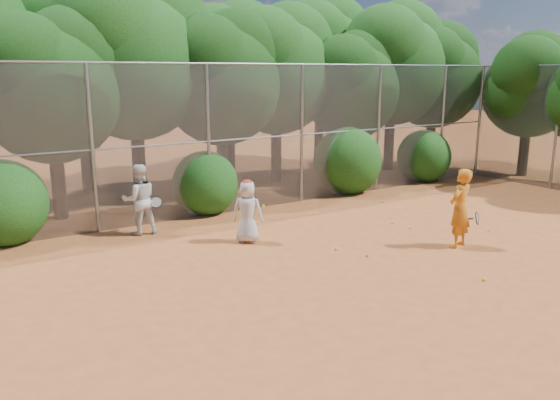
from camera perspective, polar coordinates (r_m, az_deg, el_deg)
ground at (r=10.77m, az=11.84°, el=-7.63°), size 80.00×80.00×0.00m
fence_back at (r=14.98m, az=-4.41°, el=6.56°), size 20.05×0.09×4.03m
fence_side at (r=19.98m, az=26.96°, el=6.83°), size 0.09×6.09×4.03m
tree_2 at (r=15.19m, az=-22.85°, el=11.47°), size 3.99×3.47×5.47m
tree_3 at (r=16.80m, az=-15.03°, el=14.89°), size 4.89×4.26×6.70m
tree_4 at (r=17.17m, az=-6.12°, el=13.07°), size 4.19×3.64×5.73m
tree_5 at (r=19.11m, az=-0.33°, el=14.02°), size 4.51×3.92×6.17m
tree_6 at (r=19.77m, az=7.54°, el=12.20°), size 3.86×3.36×5.29m
tree_7 at (r=21.90m, az=11.75°, el=14.26°), size 4.77×4.14×6.53m
tree_8 at (r=23.12m, az=15.87°, el=12.82°), size 4.25×3.70×5.82m
tree_10 at (r=18.66m, az=-20.24°, el=15.04°), size 5.15×4.48×7.06m
tree_11 at (r=20.00m, az=-5.36°, el=14.26°), size 4.64×4.03×6.35m
tree_12 at (r=22.92m, az=4.30°, el=15.01°), size 5.02×4.37×6.88m
tree_13 at (r=22.22m, az=24.74°, el=11.23°), size 3.86×3.36×5.29m
bush_0 at (r=13.74m, az=-27.09°, el=0.08°), size 2.00×2.00×2.00m
bush_1 at (r=15.03m, az=-7.84°, el=2.05°), size 1.80×1.80×1.80m
bush_2 at (r=17.65m, az=7.06°, el=4.38°), size 2.20×2.20×2.20m
bush_3 at (r=20.06m, az=14.81°, el=4.67°), size 1.90×1.90×1.90m
player_yellow at (r=12.55m, az=18.29°, el=-0.83°), size 0.86×0.59×1.76m
player_teen at (r=12.31m, az=-3.41°, el=-1.19°), size 0.82×0.80×1.45m
player_white at (r=13.32m, az=-14.48°, el=0.05°), size 0.92×0.82×1.68m
ball_0 at (r=13.89m, az=13.45°, el=-2.81°), size 0.07×0.07×0.07m
ball_1 at (r=14.21m, az=11.68°, el=-2.35°), size 0.07×0.07×0.07m
ball_2 at (r=10.90m, az=20.53°, el=-7.76°), size 0.07×0.07×0.07m
ball_3 at (r=14.23m, az=20.97°, el=-2.94°), size 0.07×0.07×0.07m
ball_4 at (r=11.63m, az=9.13°, el=-5.74°), size 0.07×0.07×0.07m
ball_5 at (r=16.52m, az=10.72°, el=-0.12°), size 0.07×0.07×0.07m
ball_6 at (r=11.96m, az=5.85°, el=-5.11°), size 0.07×0.07×0.07m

